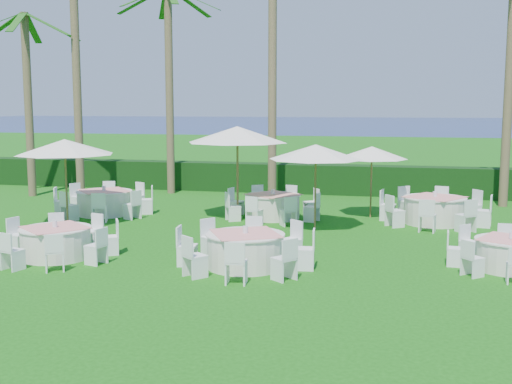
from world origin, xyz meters
The scene contains 18 objects.
ground centered at (0.00, 0.00, 0.00)m, with size 120.00×120.00×0.00m, color #12520E.
hedge centered at (0.00, 12.00, 0.60)m, with size 34.00×1.00×1.20m, color black.
ocean centered at (0.00, 102.00, 0.00)m, with size 260.00×260.00×0.00m, color #071E47.
banquet_table_a centered at (-4.09, -0.67, 0.39)m, with size 2.96×2.96×0.91m.
banquet_table_b centered at (0.59, -0.51, 0.42)m, with size 3.15×3.15×0.95m.
banquet_table_c centered at (6.42, 0.64, 0.37)m, with size 2.76×2.76×0.85m.
banquet_table_d centered at (-5.73, 5.24, 0.43)m, with size 3.18×3.18×0.98m.
banquet_table_e centered at (-0.07, 5.81, 0.42)m, with size 3.13×3.13×0.95m.
banquet_table_f centered at (5.00, 6.04, 0.44)m, with size 3.37×3.37×1.01m.
umbrella_a centered at (-5.87, 3.06, 2.41)m, with size 2.96×2.96×2.64m.
umbrella_b centered at (1.53, 4.18, 2.30)m, with size 2.75×2.75×2.52m.
umbrella_c centered at (-1.15, 5.40, 2.72)m, with size 3.22×3.22×2.99m.
umbrella_d centered at (3.01, 6.71, 2.12)m, with size 2.30×2.30×2.33m.
palm_a centered at (-8.39, 8.56, 5.90)m, with size 4.26×4.36×10.85m.
palm_b centered at (-5.40, 10.68, 4.62)m, with size 4.40×4.02×8.34m.
palm_c centered at (-0.88, 9.58, 5.76)m, with size 4.40×4.11×10.58m.
palm_d centered at (7.57, 10.11, 4.97)m, with size 4.28×4.35×9.02m.
palm_f centered at (-10.58, 8.64, 4.05)m, with size 4.36×4.26×7.24m.
Camera 1 is at (4.04, -14.31, 3.68)m, focal length 45.00 mm.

